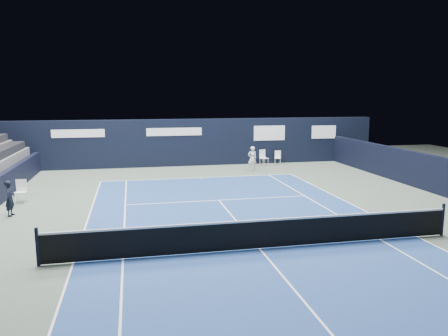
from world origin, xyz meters
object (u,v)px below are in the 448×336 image
at_px(line_judge_chair, 21,190).
at_px(tennis_player, 252,159).
at_px(folding_chair_back_b, 263,156).
at_px(tennis_net, 260,233).
at_px(folding_chair_back_a, 278,156).

bearing_deg(line_judge_chair, tennis_player, 27.33).
distance_m(folding_chair_back_b, tennis_net, 16.21).
xyz_separation_m(tennis_net, tennis_player, (3.56, 13.57, 0.26)).
xyz_separation_m(folding_chair_back_b, tennis_player, (-1.31, -1.90, 0.17)).
bearing_deg(folding_chair_back_a, tennis_player, -117.78).
bearing_deg(line_judge_chair, tennis_net, -40.23).
height_order(line_judge_chair, tennis_player, tennis_player).
bearing_deg(tennis_net, line_judge_chair, 137.41).
distance_m(tennis_net, tennis_player, 14.03).
xyz_separation_m(line_judge_chair, tennis_player, (12.16, 5.66, 0.20)).
bearing_deg(folding_chair_back_b, folding_chair_back_a, -4.61).
bearing_deg(line_judge_chair, folding_chair_back_b, 31.67).
relative_size(folding_chair_back_b, tennis_net, 0.08).
height_order(folding_chair_back_b, line_judge_chair, folding_chair_back_b).
relative_size(tennis_net, tennis_player, 8.42).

